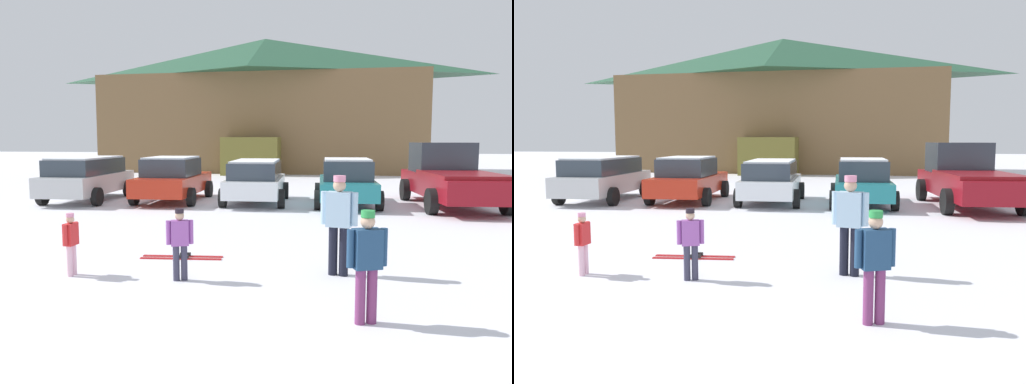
{
  "view_description": "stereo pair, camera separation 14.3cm",
  "coord_description": "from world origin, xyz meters",
  "views": [
    {
      "loc": [
        3.03,
        -3.85,
        2.25
      ],
      "look_at": [
        0.78,
        8.59,
        0.92
      ],
      "focal_mm": 35.0,
      "sensor_mm": 36.0,
      "label": 1
    },
    {
      "loc": [
        3.17,
        -3.83,
        2.25
      ],
      "look_at": [
        0.78,
        8.59,
        0.92
      ],
      "focal_mm": 35.0,
      "sensor_mm": 36.0,
      "label": 2
    }
  ],
  "objects": [
    {
      "name": "pickup_truck",
      "position": [
        6.49,
        13.92,
        1.0
      ],
      "size": [
        2.93,
        6.15,
        2.15
      ],
      "color": "maroon",
      "rests_on": "ground"
    },
    {
      "name": "parked_white_suv",
      "position": [
        -0.1,
        13.51,
        0.84
      ],
      "size": [
        2.39,
        4.45,
        1.53
      ],
      "color": "white",
      "rests_on": "ground"
    },
    {
      "name": "ski_lodge",
      "position": [
        -2.87,
        32.57,
        4.81
      ],
      "size": [
        22.64,
        11.16,
        9.49
      ],
      "color": "brown",
      "rests_on": "ground"
    },
    {
      "name": "parked_red_sedan",
      "position": [
        -3.2,
        13.52,
        0.83
      ],
      "size": [
        2.44,
        4.67,
        1.63
      ],
      "color": "red",
      "rests_on": "ground"
    },
    {
      "name": "skier_child_in_red_jacket",
      "position": [
        -1.43,
        3.59,
        0.59
      ],
      "size": [
        0.16,
        0.39,
        1.05
      ],
      "color": "#E5B0C4",
      "rests_on": "ground"
    },
    {
      "name": "skier_teen_in_navy_coat",
      "position": [
        3.3,
        2.23,
        0.79
      ],
      "size": [
        0.49,
        0.31,
        1.41
      ],
      "color": "#763264",
      "rests_on": "ground"
    },
    {
      "name": "parked_silver_wagon",
      "position": [
        -6.37,
        13.11,
        0.88
      ],
      "size": [
        2.43,
        4.83,
        1.62
      ],
      "color": "silver",
      "rests_on": "ground"
    },
    {
      "name": "parked_teal_hatchback",
      "position": [
        3.06,
        13.52,
        0.82
      ],
      "size": [
        2.35,
        4.55,
        1.61
      ],
      "color": "teal",
      "rests_on": "ground"
    },
    {
      "name": "pair_of_skis",
      "position": [
        -0.02,
        5.09,
        0.02
      ],
      "size": [
        1.57,
        0.46,
        0.08
      ],
      "color": "red",
      "rests_on": "ground"
    },
    {
      "name": "skier_adult_in_blue_parka",
      "position": [
        2.93,
        4.39,
        0.94
      ],
      "size": [
        0.61,
        0.32,
        1.67
      ],
      "color": "black",
      "rests_on": "ground"
    },
    {
      "name": "skier_child_in_purple_jacket",
      "position": [
        0.44,
        3.63,
        0.66
      ],
      "size": [
        0.41,
        0.26,
        1.16
      ],
      "color": "#353348",
      "rests_on": "ground"
    }
  ]
}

